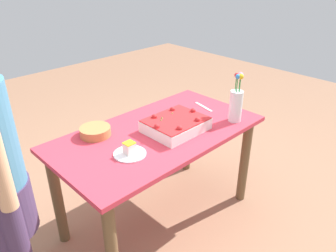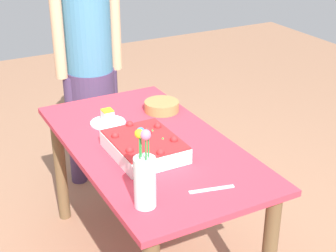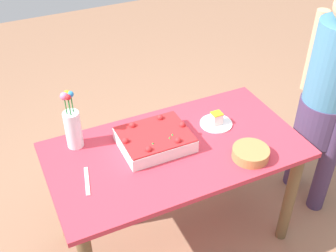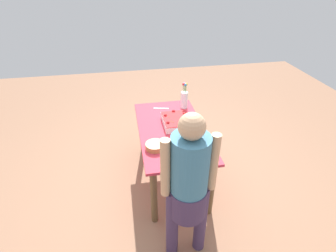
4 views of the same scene
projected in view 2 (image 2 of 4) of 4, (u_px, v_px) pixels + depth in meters
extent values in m
cube|color=#CA3243|center=(149.00, 145.00, 2.57)|extent=(1.39, 0.75, 0.03)
cylinder|color=brown|center=(60.00, 168.00, 3.09)|extent=(0.07, 0.07, 0.70)
cylinder|color=brown|center=(150.00, 146.00, 3.35)|extent=(0.07, 0.07, 0.70)
cube|color=white|center=(144.00, 147.00, 2.44)|extent=(0.38, 0.30, 0.07)
cube|color=red|center=(144.00, 139.00, 2.42)|extent=(0.37, 0.30, 0.01)
sphere|color=red|center=(160.00, 153.00, 2.29)|extent=(0.04, 0.04, 0.04)
sphere|color=red|center=(174.00, 140.00, 2.40)|extent=(0.04, 0.04, 0.04)
sphere|color=red|center=(158.00, 126.00, 2.53)|extent=(0.04, 0.04, 0.04)
sphere|color=red|center=(130.00, 124.00, 2.55)|extent=(0.04, 0.04, 0.04)
sphere|color=red|center=(115.00, 136.00, 2.44)|extent=(0.04, 0.04, 0.04)
sphere|color=red|center=(130.00, 150.00, 2.31)|extent=(0.04, 0.04, 0.04)
cone|color=#2D8438|center=(152.00, 131.00, 2.50)|extent=(0.02, 0.02, 0.02)
cone|color=#2D8438|center=(147.00, 129.00, 2.51)|extent=(0.02, 0.02, 0.02)
cone|color=#2D8438|center=(163.00, 138.00, 2.42)|extent=(0.02, 0.02, 0.02)
cylinder|color=white|center=(108.00, 123.00, 2.77)|extent=(0.19, 0.19, 0.01)
cube|color=white|center=(108.00, 116.00, 2.75)|extent=(0.06, 0.06, 0.06)
cube|color=yellow|center=(107.00, 110.00, 2.74)|extent=(0.06, 0.06, 0.01)
cube|color=silver|center=(212.00, 189.00, 2.17)|extent=(0.06, 0.20, 0.00)
cylinder|color=silver|center=(145.00, 182.00, 2.02)|extent=(0.09, 0.09, 0.22)
cylinder|color=#2D8438|center=(146.00, 148.00, 1.93)|extent=(0.01, 0.01, 0.11)
sphere|color=pink|center=(146.00, 135.00, 1.91)|extent=(0.04, 0.04, 0.04)
cylinder|color=#2D8438|center=(148.00, 145.00, 1.95)|extent=(0.01, 0.01, 0.11)
sphere|color=red|center=(148.00, 132.00, 1.93)|extent=(0.03, 0.03, 0.03)
cylinder|color=#2D8438|center=(141.00, 144.00, 1.96)|extent=(0.01, 0.01, 0.11)
sphere|color=#2C7EC0|center=(141.00, 131.00, 1.94)|extent=(0.03, 0.03, 0.03)
cylinder|color=#2D8438|center=(140.00, 146.00, 1.94)|extent=(0.01, 0.01, 0.11)
sphere|color=yellow|center=(139.00, 134.00, 1.92)|extent=(0.04, 0.04, 0.04)
cylinder|color=#BE7B45|center=(162.00, 106.00, 2.91)|extent=(0.20, 0.20, 0.06)
cylinder|color=#443153|center=(76.00, 131.00, 3.47)|extent=(0.11, 0.11, 0.78)
cylinder|color=#443153|center=(111.00, 123.00, 3.58)|extent=(0.11, 0.11, 0.78)
cylinder|color=#443153|center=(91.00, 90.00, 3.41)|extent=(0.31, 0.32, 0.28)
cylinder|color=teal|center=(87.00, 34.00, 3.25)|extent=(0.30, 0.30, 0.52)
cylinder|color=tan|center=(58.00, 38.00, 3.17)|extent=(0.08, 0.08, 0.52)
cylinder|color=tan|center=(115.00, 30.00, 3.33)|extent=(0.08, 0.08, 0.52)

